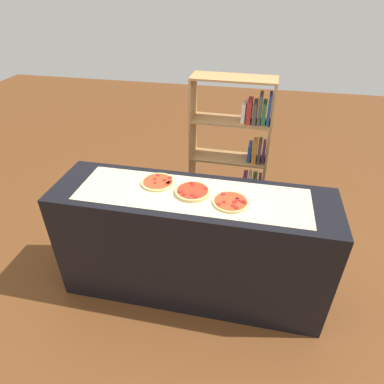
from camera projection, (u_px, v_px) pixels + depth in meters
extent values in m
plane|color=brown|center=(192.00, 285.00, 2.87)|extent=(12.00, 12.00, 0.00)
cube|color=black|center=(192.00, 244.00, 2.61)|extent=(2.06, 0.59, 0.96)
cube|color=beige|center=(192.00, 194.00, 2.34)|extent=(1.65, 0.47, 0.00)
cylinder|color=#DBB26B|center=(158.00, 182.00, 2.46)|extent=(0.25, 0.25, 0.01)
cylinder|color=red|center=(158.00, 181.00, 2.45)|extent=(0.22, 0.22, 0.00)
cylinder|color=maroon|center=(155.00, 179.00, 2.48)|extent=(0.03, 0.03, 0.00)
cylinder|color=maroon|center=(167.00, 183.00, 2.42)|extent=(0.03, 0.03, 0.00)
cylinder|color=maroon|center=(158.00, 175.00, 2.52)|extent=(0.03, 0.03, 0.00)
cylinder|color=maroon|center=(169.00, 183.00, 2.43)|extent=(0.03, 0.03, 0.00)
cylinder|color=maroon|center=(170.00, 181.00, 2.44)|extent=(0.03, 0.03, 0.00)
cylinder|color=maroon|center=(164.00, 180.00, 2.46)|extent=(0.03, 0.03, 0.00)
cylinder|color=maroon|center=(170.00, 178.00, 2.49)|extent=(0.03, 0.03, 0.00)
cylinder|color=maroon|center=(155.00, 182.00, 2.43)|extent=(0.03, 0.03, 0.00)
cylinder|color=#DBB26B|center=(192.00, 192.00, 2.35)|extent=(0.25, 0.25, 0.02)
cylinder|color=red|center=(192.00, 190.00, 2.34)|extent=(0.22, 0.22, 0.00)
cylinder|color=maroon|center=(192.00, 195.00, 2.28)|extent=(0.03, 0.03, 0.00)
cylinder|color=maroon|center=(193.00, 185.00, 2.39)|extent=(0.03, 0.03, 0.00)
cylinder|color=maroon|center=(196.00, 197.00, 2.26)|extent=(0.03, 0.03, 0.00)
cylinder|color=maroon|center=(191.00, 183.00, 2.41)|extent=(0.03, 0.03, 0.00)
cylinder|color=maroon|center=(180.00, 192.00, 2.32)|extent=(0.03, 0.03, 0.00)
cylinder|color=maroon|center=(184.00, 195.00, 2.29)|extent=(0.03, 0.03, 0.00)
cylinder|color=maroon|center=(206.00, 188.00, 2.35)|extent=(0.03, 0.03, 0.00)
cylinder|color=#DBB26B|center=(231.00, 202.00, 2.25)|extent=(0.25, 0.25, 0.01)
cylinder|color=red|center=(231.00, 201.00, 2.24)|extent=(0.22, 0.22, 0.00)
cylinder|color=maroon|center=(237.00, 198.00, 2.26)|extent=(0.03, 0.03, 0.00)
cylinder|color=maroon|center=(233.00, 206.00, 2.19)|extent=(0.03, 0.03, 0.00)
cylinder|color=maroon|center=(242.00, 201.00, 2.23)|extent=(0.03, 0.03, 0.00)
cylinder|color=maroon|center=(245.00, 203.00, 2.22)|extent=(0.03, 0.03, 0.00)
cylinder|color=maroon|center=(237.00, 208.00, 2.17)|extent=(0.03, 0.03, 0.00)
cylinder|color=maroon|center=(235.00, 202.00, 2.23)|extent=(0.03, 0.03, 0.00)
cylinder|color=maroon|center=(219.00, 204.00, 2.20)|extent=(0.03, 0.03, 0.00)
cylinder|color=maroon|center=(238.00, 200.00, 2.25)|extent=(0.03, 0.03, 0.00)
cylinder|color=maroon|center=(224.00, 202.00, 2.23)|extent=(0.03, 0.03, 0.00)
cylinder|color=maroon|center=(223.00, 194.00, 2.31)|extent=(0.03, 0.03, 0.00)
cube|color=#A87A47|center=(266.00, 162.00, 3.14)|extent=(0.03, 0.27, 1.54)
cube|color=#A87A47|center=(193.00, 154.00, 3.28)|extent=(0.03, 0.27, 1.54)
cube|color=#A87A47|center=(224.00, 219.00, 3.63)|extent=(0.70, 0.28, 0.02)
cube|color=orange|center=(255.00, 215.00, 3.51)|extent=(0.04, 0.15, 0.20)
cube|color=orange|center=(251.00, 213.00, 3.51)|extent=(0.04, 0.22, 0.24)
cube|color=gold|center=(247.00, 214.00, 3.53)|extent=(0.05, 0.22, 0.20)
cube|color=gold|center=(242.00, 213.00, 3.53)|extent=(0.05, 0.16, 0.22)
cube|color=#A87A47|center=(226.00, 190.00, 3.42)|extent=(0.70, 0.28, 0.02)
cube|color=#753384|center=(259.00, 185.00, 3.30)|extent=(0.03, 0.19, 0.19)
cube|color=#2D753D|center=(254.00, 185.00, 3.31)|extent=(0.05, 0.21, 0.19)
cube|color=silver|center=(249.00, 183.00, 3.31)|extent=(0.03, 0.17, 0.22)
cube|color=#753384|center=(245.00, 183.00, 3.32)|extent=(0.04, 0.16, 0.21)
cube|color=#A87A47|center=(229.00, 158.00, 3.21)|extent=(0.70, 0.28, 0.02)
cube|color=#753384|center=(264.00, 152.00, 3.09)|extent=(0.03, 0.15, 0.19)
cube|color=#47423D|center=(260.00, 151.00, 3.10)|extent=(0.03, 0.20, 0.19)
cube|color=orange|center=(255.00, 151.00, 3.11)|extent=(0.05, 0.19, 0.19)
cube|color=#234799|center=(250.00, 151.00, 3.12)|extent=(0.03, 0.16, 0.16)
cube|color=#A87A47|center=(231.00, 121.00, 3.00)|extent=(0.70, 0.28, 0.02)
cube|color=#234799|center=(270.00, 109.00, 2.86)|extent=(0.03, 0.17, 0.26)
cube|color=#2D753D|center=(264.00, 112.00, 2.89)|extent=(0.04, 0.17, 0.19)
cube|color=#47423D|center=(260.00, 108.00, 2.88)|extent=(0.03, 0.20, 0.25)
cube|color=#47423D|center=(255.00, 112.00, 2.90)|extent=(0.04, 0.19, 0.18)
cube|color=#B22823|center=(249.00, 111.00, 2.91)|extent=(0.04, 0.20, 0.19)
cube|color=silver|center=(244.00, 112.00, 2.93)|extent=(0.04, 0.15, 0.17)
cube|color=#A87A47|center=(234.00, 78.00, 2.79)|extent=(0.70, 0.28, 0.02)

